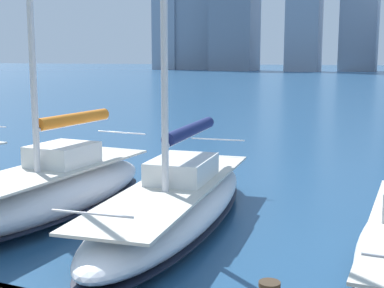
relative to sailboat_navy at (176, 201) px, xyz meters
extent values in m
cube|color=#8691A0|center=(13.84, -157.33, 11.19)|extent=(10.59, 9.02, 23.69)
cube|color=gray|center=(51.09, -152.05, 12.62)|extent=(13.50, 11.48, 26.56)
cube|color=gray|center=(67.03, -160.42, 21.03)|extent=(13.02, 10.66, 43.37)
cube|color=#8F99A8|center=(77.75, -157.51, 14.12)|extent=(8.70, 6.44, 29.54)
ellipsoid|color=white|center=(-0.01, 0.04, -0.15)|extent=(3.37, 9.55, 1.02)
ellipsoid|color=black|center=(-0.01, 0.04, -0.43)|extent=(3.38, 9.59, 0.10)
cube|color=beige|center=(-0.01, 0.04, 0.39)|extent=(2.82, 8.38, 0.06)
cube|color=silver|center=(0.06, -0.51, 0.70)|extent=(1.61, 2.20, 0.55)
cylinder|color=silver|center=(0.14, -1.21, 1.47)|extent=(0.57, 3.91, 0.12)
cylinder|color=navy|center=(0.14, -1.21, 1.59)|extent=(0.73, 3.62, 0.32)
cylinder|color=silver|center=(-0.50, 4.31, 0.91)|extent=(1.49, 0.21, 0.04)
cylinder|color=silver|center=(0.48, -4.13, 0.91)|extent=(1.72, 0.24, 0.04)
ellipsoid|color=white|center=(3.33, 0.47, -0.04)|extent=(2.45, 7.54, 1.24)
ellipsoid|color=black|center=(3.33, 0.47, -0.38)|extent=(2.46, 7.58, 0.10)
cube|color=beige|center=(3.33, 0.47, 0.61)|extent=(2.01, 6.63, 0.06)
cube|color=silver|center=(3.32, 0.02, 0.92)|extent=(1.42, 1.67, 0.55)
cylinder|color=silver|center=(3.31, -0.54, 1.69)|extent=(0.18, 3.15, 0.12)
cylinder|color=orange|center=(3.31, -0.54, 1.81)|extent=(0.37, 2.90, 0.32)
cylinder|color=silver|center=(3.27, -2.90, 1.13)|extent=(1.74, 0.07, 0.04)
cylinder|color=#423323|center=(-3.90, 5.66, 0.82)|extent=(0.26, 0.26, 0.06)
camera|label=1|loc=(-5.45, 11.48, 3.47)|focal=50.00mm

